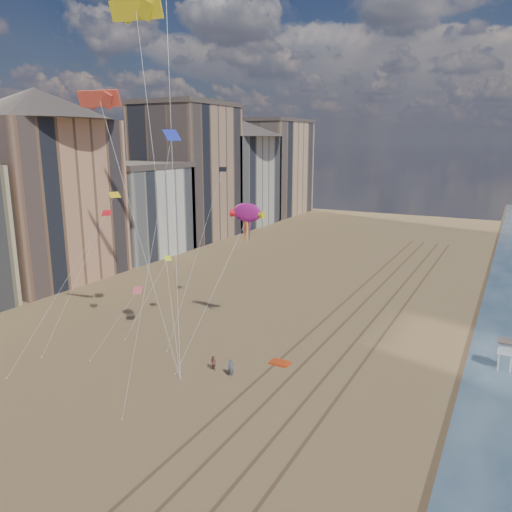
{
  "coord_description": "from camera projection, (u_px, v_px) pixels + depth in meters",
  "views": [
    {
      "loc": [
        17.76,
        -17.62,
        20.88
      ],
      "look_at": [
        -5.16,
        26.0,
        9.5
      ],
      "focal_mm": 35.0,
      "sensor_mm": 36.0,
      "label": 1
    }
  ],
  "objects": [
    {
      "name": "tracks",
      "position": [
        338.0,
        344.0,
        52.66
      ],
      "size": [
        7.68,
        120.0,
        0.01
      ],
      "color": "brown",
      "rests_on": "ground"
    },
    {
      "name": "buildings",
      "position": [
        171.0,
        178.0,
        102.19
      ],
      "size": [
        34.72,
        131.35,
        29.0
      ],
      "color": "#C6B284",
      "rests_on": "ground"
    },
    {
      "name": "lifeguard_stand",
      "position": [
        506.0,
        347.0,
        46.24
      ],
      "size": [
        1.58,
        1.58,
        2.85
      ],
      "color": "white",
      "rests_on": "ground"
    },
    {
      "name": "grounded_kite",
      "position": [
        280.0,
        363.0,
        47.85
      ],
      "size": [
        1.95,
        1.29,
        0.21
      ],
      "primitive_type": "cube",
      "rotation": [
        0.0,
        0.0,
        -0.05
      ],
      "color": "red",
      "rests_on": "ground"
    },
    {
      "name": "show_kite",
      "position": [
        247.0,
        213.0,
        51.91
      ],
      "size": [
        3.87,
        6.2,
        17.24
      ],
      "color": "#A11878",
      "rests_on": "ground"
    },
    {
      "name": "kite_flyer_a",
      "position": [
        231.0,
        368.0,
        45.17
      ],
      "size": [
        0.72,
        0.62,
        1.68
      ],
      "primitive_type": "imported",
      "rotation": [
        0.0,
        0.0,
        0.42
      ],
      "color": "#4F5665",
      "rests_on": "ground"
    },
    {
      "name": "kite_flyer_b",
      "position": [
        213.0,
        363.0,
        46.35
      ],
      "size": [
        0.88,
        0.8,
        1.48
      ],
      "primitive_type": "imported",
      "rotation": [
        0.0,
        0.0,
        -0.41
      ],
      "color": "#8E5448",
      "rests_on": "ground"
    },
    {
      "name": "small_kites",
      "position": [
        149.0,
        208.0,
        51.06
      ],
      "size": [
        14.72,
        15.31,
        17.55
      ],
      "color": "yellow",
      "rests_on": "ground"
    }
  ]
}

